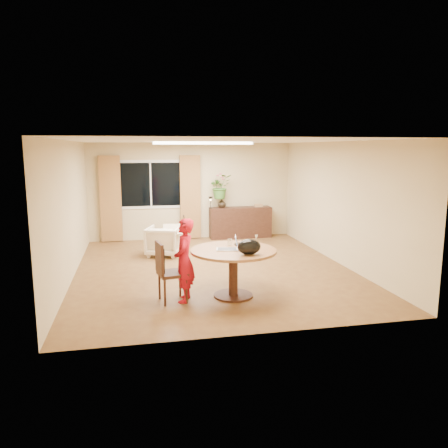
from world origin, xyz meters
The scene contains 24 objects.
floor centered at (0.00, 0.00, 0.00)m, with size 6.50×6.50×0.00m, color brown.
ceiling centered at (0.00, 0.00, 2.60)m, with size 6.50×6.50×0.00m, color white.
wall_back centered at (0.00, 3.25, 1.30)m, with size 5.50×5.50×0.00m, color tan.
wall_left centered at (-2.75, 0.00, 1.30)m, with size 6.50×6.50×0.00m, color tan.
wall_right centered at (2.75, 0.00, 1.30)m, with size 6.50×6.50×0.00m, color tan.
window centered at (-1.10, 3.23, 1.50)m, with size 1.70×0.03×1.30m.
curtain_left centered at (-2.15, 3.15, 1.15)m, with size 0.55×0.08×2.25m, color brown.
curtain_right centered at (-0.05, 3.15, 1.15)m, with size 0.55×0.08×2.25m, color brown.
ceiling_panel centered at (0.00, 1.20, 2.57)m, with size 2.20×0.35×0.05m, color white.
dining_table centered at (0.03, -1.71, 0.64)m, with size 1.42×1.42×0.81m.
dining_chair centered at (-0.99, -1.74, 0.50)m, with size 0.48×0.43×0.99m, color black, non-canonical shape.
child centered at (-0.79, -1.76, 0.68)m, with size 0.33×0.50×1.36m, color red.
laptop centered at (-0.08, -1.72, 0.93)m, with size 0.37×0.25×0.25m, color #B7B7BC, non-canonical shape.
tumbler centered at (0.04, -1.38, 0.87)m, with size 0.08×0.08×0.11m, color white, non-canonical shape.
wine_glass centered at (0.48, -1.52, 0.91)m, with size 0.07×0.07×0.19m, color white, non-canonical shape.
pot_lid centered at (0.24, -1.41, 0.83)m, with size 0.24×0.24×0.04m, color white, non-canonical shape.
handbag centered at (0.19, -2.11, 0.93)m, with size 0.37×0.22×0.25m, color black, non-canonical shape.
armchair centered at (-0.91, 1.38, 0.34)m, with size 0.73×0.75×0.68m, color #C1B399.
throw centered at (-0.70, 1.33, 0.69)m, with size 0.45×0.55×0.03m, color beige, non-canonical shape.
sideboard centered at (1.32, 3.01, 0.43)m, with size 1.70×0.42×0.85m, color black.
vase centered at (0.79, 3.01, 0.97)m, with size 0.24×0.24×0.25m, color black.
bouquet centered at (0.74, 3.01, 1.43)m, with size 0.59×0.51×0.66m, color #265C22.
book_stack centered at (1.83, 3.01, 0.89)m, with size 0.21×0.16×0.09m, color #976A4C, non-canonical shape.
desk_lamp centered at (0.47, 2.96, 1.02)m, with size 0.14×0.14×0.33m, color black, non-canonical shape.
Camera 1 is at (-1.55, -8.56, 2.46)m, focal length 35.00 mm.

